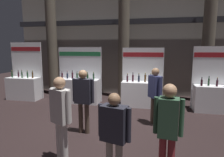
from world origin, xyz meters
TOP-DOWN VIEW (x-y plane):
  - ground_plane at (0.00, 0.00)m, footprint 24.00×24.00m
  - hall_colonnade at (0.00, 4.26)m, footprint 11.24×1.22m
  - exhibitor_booth_0 at (-4.36, 2.33)m, footprint 1.52×0.66m
  - exhibitor_booth_1 at (-1.76, 2.32)m, footprint 1.93×0.66m
  - exhibitor_booth_2 at (0.93, 2.32)m, footprint 1.65×0.66m
  - exhibitor_booth_3 at (3.74, 2.19)m, footprint 1.85×0.66m
  - trash_bin at (0.49, 0.01)m, footprint 0.39×0.39m
  - visitor_0 at (0.73, -2.32)m, footprint 0.59×0.36m
  - visitor_2 at (-0.43, -1.95)m, footprint 0.51×0.37m
  - visitor_3 at (1.42, 0.50)m, footprint 0.42×0.49m
  - visitor_4 at (-0.47, -0.53)m, footprint 0.62×0.25m
  - visitor_5 at (1.63, -2.14)m, footprint 0.49×0.30m

SIDE VIEW (x-z plane):
  - ground_plane at x=0.00m, z-range 0.00..0.00m
  - trash_bin at x=0.49m, z-range 0.00..0.65m
  - exhibitor_booth_3 at x=3.74m, z-range -0.60..1.79m
  - exhibitor_booth_2 at x=0.93m, z-range -0.57..1.76m
  - exhibitor_booth_1 at x=-1.76m, z-range -0.57..1.78m
  - exhibitor_booth_0 at x=-4.36m, z-range -0.66..1.91m
  - visitor_0 at x=0.73m, z-range 0.17..1.77m
  - visitor_3 at x=1.42m, z-range 0.18..1.92m
  - visitor_5 at x=1.63m, z-range 0.17..1.93m
  - visitor_4 at x=-0.47m, z-range 0.18..1.94m
  - visitor_2 at x=-0.43m, z-range 0.18..1.96m
  - hall_colonnade at x=0.00m, z-range -0.05..6.39m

